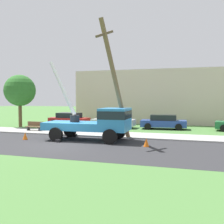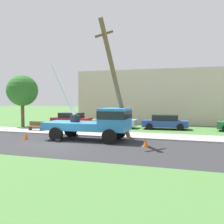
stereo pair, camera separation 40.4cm
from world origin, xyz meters
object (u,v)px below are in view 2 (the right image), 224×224
(traffic_cone_behind, at_px, (26,136))
(parked_sedan_red, at_px, (71,119))
(leaning_utility_pole, at_px, (115,80))
(parked_sedan_blue, at_px, (165,122))
(utility_truck, at_px, (98,121))
(traffic_cone_ahead, at_px, (146,142))
(parked_sedan_silver, at_px, (115,121))
(park_bench, at_px, (36,126))
(roadside_tree_near, at_px, (22,91))

(traffic_cone_behind, relative_size, parked_sedan_red, 0.13)
(leaning_utility_pole, distance_m, parked_sedan_blue, 9.49)
(utility_truck, xyz_separation_m, parked_sedan_blue, (3.57, 8.78, -0.70))
(leaning_utility_pole, relative_size, traffic_cone_ahead, 15.20)
(parked_sedan_silver, relative_size, park_bench, 2.77)
(leaning_utility_pole, relative_size, parked_sedan_red, 1.90)
(traffic_cone_behind, distance_m, parked_sedan_blue, 13.38)
(roadside_tree_near, bearing_deg, parked_sedan_silver, 12.81)
(leaning_utility_pole, distance_m, traffic_cone_ahead, 5.15)
(park_bench, height_order, roadside_tree_near, roadside_tree_near)
(park_bench, bearing_deg, traffic_cone_behind, -64.02)
(traffic_cone_ahead, relative_size, parked_sedan_silver, 0.13)
(leaning_utility_pole, bearing_deg, traffic_cone_ahead, -34.06)
(parked_sedan_silver, height_order, park_bench, parked_sedan_silver)
(leaning_utility_pole, bearing_deg, parked_sedan_blue, 74.31)
(roadside_tree_near, bearing_deg, park_bench, -38.81)
(traffic_cone_ahead, bearing_deg, parked_sedan_blue, 91.35)
(parked_sedan_red, distance_m, parked_sedan_blue, 10.43)
(utility_truck, distance_m, traffic_cone_ahead, 4.22)
(leaning_utility_pole, bearing_deg, parked_sedan_silver, 108.49)
(utility_truck, relative_size, traffic_cone_ahead, 12.25)
(traffic_cone_ahead, distance_m, parked_sedan_red, 14.93)
(leaning_utility_pole, distance_m, parked_sedan_silver, 9.24)
(traffic_cone_behind, height_order, parked_sedan_silver, parked_sedan_silver)
(leaning_utility_pole, xyz_separation_m, traffic_cone_behind, (-6.45, -1.62, -4.07))
(utility_truck, bearing_deg, traffic_cone_behind, -166.33)
(utility_truck, xyz_separation_m, parked_sedan_silver, (-1.49, 8.39, -0.70))
(parked_sedan_blue, bearing_deg, traffic_cone_behind, -131.25)
(traffic_cone_ahead, bearing_deg, parked_sedan_silver, 118.38)
(traffic_cone_behind, xyz_separation_m, parked_sedan_blue, (8.82, 10.06, 0.43))
(leaning_utility_pole, bearing_deg, traffic_cone_behind, -165.93)
(leaning_utility_pole, xyz_separation_m, parked_sedan_blue, (2.37, 8.44, -3.64))
(traffic_cone_ahead, relative_size, parked_sedan_blue, 0.12)
(utility_truck, xyz_separation_m, parked_sedan_red, (-6.85, 9.02, -0.70))
(traffic_cone_behind, xyz_separation_m, parked_sedan_silver, (3.76, 9.67, 0.43))
(parked_sedan_silver, distance_m, parked_sedan_blue, 5.08)
(utility_truck, distance_m, parked_sedan_silver, 8.55)
(traffic_cone_behind, relative_size, park_bench, 0.35)
(park_bench, distance_m, roadside_tree_near, 5.87)
(utility_truck, bearing_deg, park_bench, 156.79)
(traffic_cone_ahead, relative_size, roadside_tree_near, 0.10)
(utility_truck, bearing_deg, parked_sedan_silver, 100.07)
(parked_sedan_silver, bearing_deg, parked_sedan_red, 173.35)
(traffic_cone_ahead, xyz_separation_m, parked_sedan_blue, (-0.24, 10.20, 0.43))
(parked_sedan_blue, bearing_deg, utility_truck, -112.14)
(traffic_cone_ahead, bearing_deg, parked_sedan_red, 135.60)
(leaning_utility_pole, height_order, traffic_cone_behind, leaning_utility_pole)
(parked_sedan_blue, bearing_deg, park_bench, -153.00)
(parked_sedan_blue, bearing_deg, roadside_tree_near, -170.05)
(parked_sedan_blue, distance_m, park_bench, 12.34)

